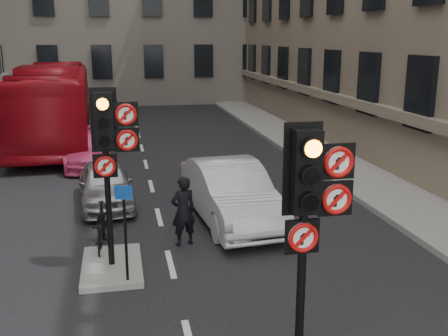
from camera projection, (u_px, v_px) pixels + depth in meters
name	position (u px, v px, depth m)	size (l,w,h in m)	color
pavement_right	(349.00, 166.00, 19.00)	(3.00, 50.00, 0.16)	gray
centre_island	(112.00, 266.00, 10.73)	(1.20, 2.00, 0.12)	gray
signal_near	(311.00, 199.00, 6.82)	(0.91, 0.40, 3.58)	black
signal_far	(109.00, 140.00, 10.09)	(0.91, 0.40, 3.58)	black
car_silver	(106.00, 184.00, 14.70)	(1.44, 3.59, 1.22)	#9A9CA1
car_white	(230.00, 192.00, 13.37)	(1.62, 4.66, 1.54)	silver
car_pink	(86.00, 149.00, 19.29)	(1.68, 4.13, 1.20)	#DF417A
bus_red	(54.00, 104.00, 23.29)	(2.89, 12.34, 3.44)	maroon
motorcycle	(101.00, 227.00, 11.66)	(0.48, 1.70, 1.02)	black
motorcyclist	(183.00, 211.00, 11.81)	(0.59, 0.39, 1.62)	black
info_sign	(125.00, 220.00, 9.70)	(0.32, 0.13, 1.88)	black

